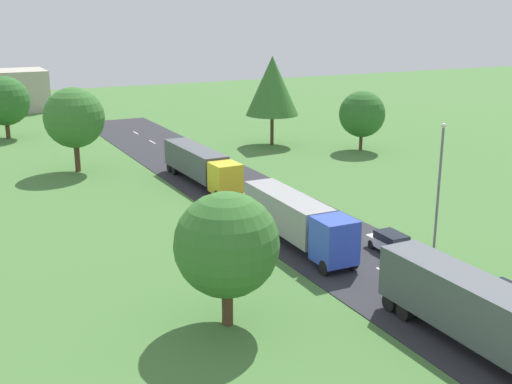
{
  "coord_description": "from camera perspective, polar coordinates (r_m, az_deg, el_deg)",
  "views": [
    {
      "loc": [
        -25.25,
        -4.97,
        16.61
      ],
      "look_at": [
        -1.6,
        41.52,
        1.82
      ],
      "focal_mm": 44.96,
      "sensor_mm": 36.0,
      "label": 1
    }
  ],
  "objects": [
    {
      "name": "lane_marking_centre",
      "position": [
        40.59,
        14.73,
        -8.78
      ],
      "size": [
        0.16,
        122.93,
        0.01
      ],
      "color": "white",
      "rests_on": "road"
    },
    {
      "name": "tree_maple",
      "position": [
        34.14,
        -2.63,
        -4.72
      ],
      "size": [
        5.7,
        5.7,
        7.5
      ],
      "color": "#513823",
      "rests_on": "ground"
    },
    {
      "name": "lamppost_second",
      "position": [
        46.77,
        15.99,
        0.94
      ],
      "size": [
        0.36,
        0.36,
        9.2
      ],
      "color": "slate",
      "rests_on": "ground"
    },
    {
      "name": "car_third",
      "position": [
        46.37,
        12.04,
        -4.46
      ],
      "size": [
        1.89,
        4.17,
        1.42
      ],
      "color": "white",
      "rests_on": "road"
    },
    {
      "name": "truck_third",
      "position": [
        63.48,
        -4.96,
        2.5
      ],
      "size": [
        2.72,
        13.87,
        3.4
      ],
      "color": "yellow",
      "rests_on": "road"
    },
    {
      "name": "road",
      "position": [
        42.2,
        12.62,
        -7.71
      ],
      "size": [
        10.0,
        140.0,
        0.06
      ],
      "primitive_type": "cube",
      "color": "#2B2B30",
      "rests_on": "ground"
    },
    {
      "name": "tree_oak",
      "position": [
        70.32,
        -15.87,
        6.37
      ],
      "size": [
        6.37,
        6.37,
        8.98
      ],
      "color": "#513823",
      "rests_on": "ground"
    },
    {
      "name": "distant_building",
      "position": [
        118.84,
        -20.99,
        8.43
      ],
      "size": [
        11.6,
        9.86,
        6.88
      ],
      "primitive_type": "cube",
      "color": "#B2A899",
      "rests_on": "ground"
    },
    {
      "name": "tree_elm",
      "position": [
        81.43,
        1.46,
        9.43
      ],
      "size": [
        6.71,
        6.71,
        11.25
      ],
      "color": "#513823",
      "rests_on": "ground"
    },
    {
      "name": "tree_ash",
      "position": [
        92.27,
        -21.46,
        7.55
      ],
      "size": [
        6.54,
        6.54,
        8.33
      ],
      "color": "#513823",
      "rests_on": "ground"
    },
    {
      "name": "car_second",
      "position": [
        39.75,
        21.32,
        -8.68
      ],
      "size": [
        1.97,
        4.01,
        1.53
      ],
      "color": "#8C939E",
      "rests_on": "road"
    },
    {
      "name": "truck_second",
      "position": [
        46.65,
        3.62,
        -2.35
      ],
      "size": [
        2.75,
        12.75,
        3.5
      ],
      "color": "blue",
      "rests_on": "road"
    },
    {
      "name": "truck_lead",
      "position": [
        34.19,
        19.34,
        -10.14
      ],
      "size": [
        2.53,
        13.44,
        3.68
      ],
      "color": "red",
      "rests_on": "road"
    },
    {
      "name": "tree_pine",
      "position": [
        79.62,
        9.42,
        6.85
      ],
      "size": [
        5.63,
        5.63,
        7.3
      ],
      "color": "#513823",
      "rests_on": "ground"
    }
  ]
}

